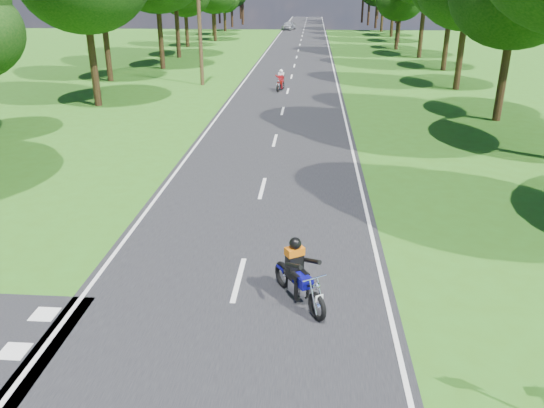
{
  "coord_description": "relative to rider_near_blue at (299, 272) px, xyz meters",
  "views": [
    {
      "loc": [
        1.56,
        -8.55,
        6.26
      ],
      "look_at": [
        0.62,
        4.0,
        1.1
      ],
      "focal_mm": 35.0,
      "sensor_mm": 36.0,
      "label": 1
    }
  ],
  "objects": [
    {
      "name": "ground",
      "position": [
        -1.41,
        -1.17,
        -0.74
      ],
      "size": [
        160.0,
        160.0,
        0.0
      ],
      "primitive_type": "plane",
      "color": "#2E6016",
      "rests_on": "ground"
    },
    {
      "name": "rider_near_blue",
      "position": [
        0.0,
        0.0,
        0.0
      ],
      "size": [
        1.41,
        1.77,
        1.44
      ],
      "primitive_type": null,
      "rotation": [
        0.0,
        0.0,
        0.56
      ],
      "color": "#0D0B82",
      "rests_on": "main_road"
    },
    {
      "name": "main_road",
      "position": [
        -1.41,
        48.83,
        -0.73
      ],
      "size": [
        7.0,
        140.0,
        0.02
      ],
      "primitive_type": "cube",
      "color": "black",
      "rests_on": "ground"
    },
    {
      "name": "telegraph_pole",
      "position": [
        -7.41,
        26.83,
        3.33
      ],
      "size": [
        1.2,
        0.26,
        8.0
      ],
      "color": "#382616",
      "rests_on": "ground"
    },
    {
      "name": "distant_car",
      "position": [
        -3.75,
        78.19,
        -0.06
      ],
      "size": [
        2.48,
        4.12,
        1.31
      ],
      "primitive_type": "imported",
      "rotation": [
        0.0,
        0.0,
        -0.26
      ],
      "color": "#ACAEB3",
      "rests_on": "main_road"
    },
    {
      "name": "rider_far_red",
      "position": [
        -1.9,
        25.05,
        -0.06
      ],
      "size": [
        0.8,
        1.66,
        1.33
      ],
      "primitive_type": null,
      "rotation": [
        0.0,
        0.0,
        -0.17
      ],
      "color": "maroon",
      "rests_on": "main_road"
    },
    {
      "name": "road_markings",
      "position": [
        -1.55,
        46.96,
        -0.72
      ],
      "size": [
        7.4,
        140.0,
        0.01
      ],
      "color": "silver",
      "rests_on": "main_road"
    }
  ]
}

